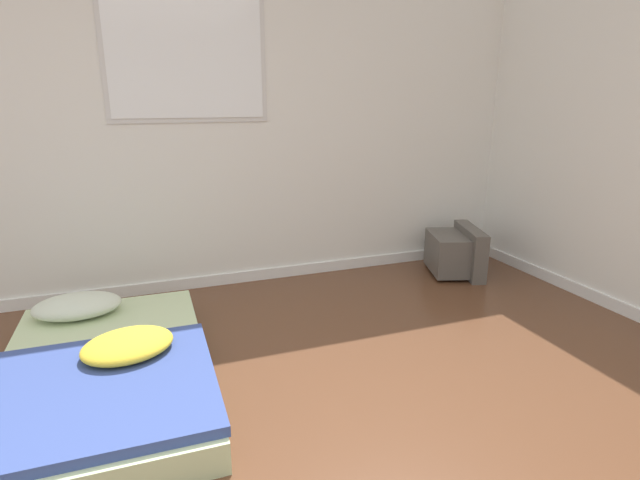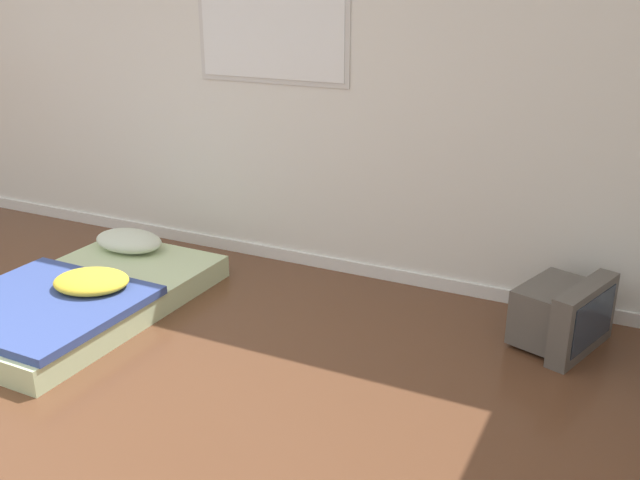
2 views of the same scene
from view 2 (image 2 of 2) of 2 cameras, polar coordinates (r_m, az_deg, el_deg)
wall_back at (r=5.11m, az=-5.46°, el=12.56°), size 8.20×0.08×2.60m
mattress_bed at (r=4.73m, az=-18.51°, el=-4.15°), size 1.06×1.75×0.30m
crt_tv at (r=4.28m, az=18.86°, el=-5.64°), size 0.54×0.63×0.41m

